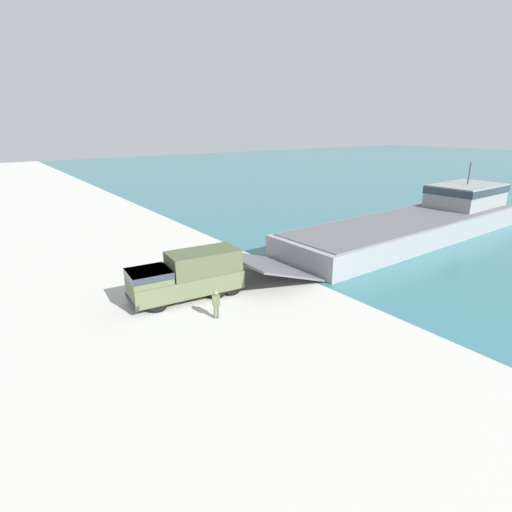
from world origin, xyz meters
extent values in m
plane|color=#B7B5AD|center=(0.00, 0.00, 0.00)|extent=(240.00, 240.00, 0.00)
cube|color=gray|center=(0.75, 22.86, 1.00)|extent=(8.24, 30.75, 2.01)
cube|color=#56565B|center=(0.75, 22.86, 2.05)|extent=(7.60, 29.51, 0.08)
cube|color=gray|center=(0.55, 33.37, 3.27)|extent=(5.53, 8.67, 2.52)
cube|color=#28333D|center=(0.55, 33.37, 4.00)|extent=(5.68, 8.76, 0.76)
cylinder|color=#3F3F42|center=(0.55, 33.37, 5.73)|extent=(0.16, 0.16, 2.40)
cube|color=#56565B|center=(1.10, 4.70, 1.06)|extent=(6.62, 5.89, 2.06)
cube|color=#566042|center=(0.84, -1.76, 1.00)|extent=(3.20, 7.52, 1.18)
cube|color=#566042|center=(0.60, -4.16, 1.98)|extent=(2.58, 2.70, 0.79)
cube|color=#28333D|center=(0.60, -4.16, 2.18)|extent=(2.66, 2.74, 0.39)
cube|color=#495236|center=(0.96, -0.52, 2.32)|extent=(2.84, 4.84, 1.47)
cube|color=#2D2D2D|center=(0.49, -5.32, 0.56)|extent=(2.56, 0.49, 0.32)
cylinder|color=black|center=(1.65, -4.12, 0.64)|extent=(0.49, 1.30, 1.27)
cylinder|color=black|center=(-0.42, -3.91, 0.64)|extent=(0.49, 1.30, 1.27)
cylinder|color=black|center=(2.04, -0.15, 0.64)|extent=(0.49, 1.30, 1.27)
cylinder|color=black|center=(-0.03, 0.05, 0.64)|extent=(0.49, 1.30, 1.27)
cylinder|color=black|center=(2.15, 0.94, 0.64)|extent=(0.49, 1.30, 1.27)
cylinder|color=black|center=(0.07, 1.15, 0.64)|extent=(0.49, 1.30, 1.27)
cylinder|color=#566042|center=(4.54, -1.60, 0.42)|extent=(0.14, 0.14, 0.84)
cylinder|color=#566042|center=(4.47, -1.77, 0.42)|extent=(0.14, 0.14, 0.84)
cube|color=#566042|center=(4.51, -1.68, 1.17)|extent=(0.39, 0.50, 0.66)
sphere|color=tan|center=(4.51, -1.68, 1.62)|extent=(0.23, 0.23, 0.23)
cube|color=navy|center=(-9.17, 53.98, 0.33)|extent=(6.86, 5.53, 0.66)
cube|color=silver|center=(-9.59, 53.74, 1.02)|extent=(2.60, 2.60, 0.72)
camera|label=1|loc=(23.12, -12.25, 10.91)|focal=28.00mm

